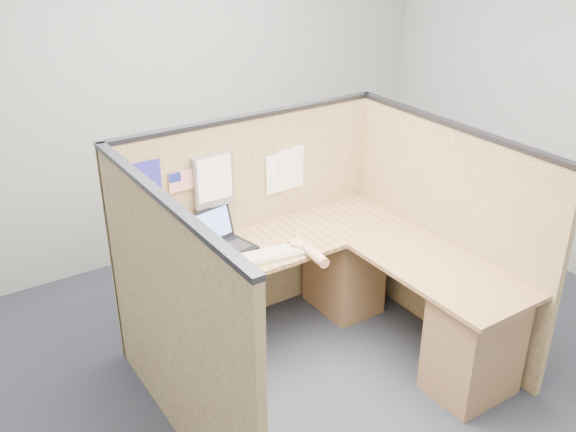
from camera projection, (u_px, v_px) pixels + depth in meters
floor at (333, 382)px, 4.12m from camera, size 5.00×5.00×0.00m
wall_back at (171, 93)px, 5.21m from camera, size 5.00×0.00×5.00m
cubicle_partitions at (297, 251)px, 4.11m from camera, size 2.06×1.83×1.53m
l_desk at (331, 302)px, 4.26m from camera, size 1.95×1.75×0.73m
laptop at (222, 239)px, 4.21m from camera, size 0.39×0.39×0.25m
keyboard at (266, 256)px, 4.10m from camera, size 0.50×0.24×0.03m
mouse at (297, 246)px, 4.21m from camera, size 0.12×0.09×0.04m
hand_forearm at (309, 251)px, 4.11m from camera, size 0.10×0.36×0.08m
blue_poster at (147, 179)px, 3.94m from camera, size 0.18×0.01×0.24m
american_flag at (181, 183)px, 4.07m from camera, size 0.21×0.01×0.36m
file_holder at (213, 181)px, 4.18m from camera, size 0.28×0.05×0.36m
paper_left at (292, 168)px, 4.54m from camera, size 0.24×0.02×0.31m
paper_right at (279, 173)px, 4.49m from camera, size 0.22×0.02×0.29m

